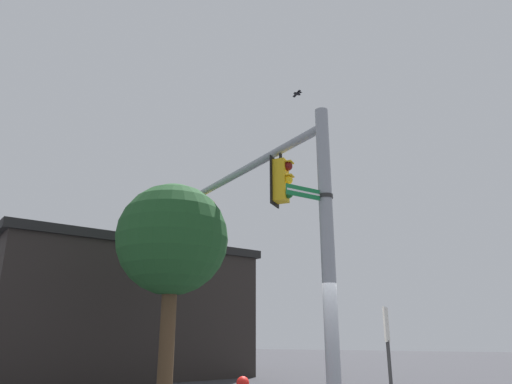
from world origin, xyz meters
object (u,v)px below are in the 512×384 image
traffic_light_nearest_pole (282,181)px  street_name_sign (316,195)px  bird_flying (297,94)px  traffic_light_mid_inner (204,216)px  historical_marker (387,340)px

traffic_light_nearest_pole → street_name_sign: traffic_light_nearest_pole is taller
traffic_light_nearest_pole → bird_flying: 2.78m
traffic_light_mid_inner → bird_flying: bearing=66.3°
historical_marker → traffic_light_mid_inner: bearing=-101.4°
traffic_light_nearest_pole → bird_flying: (-0.70, 0.24, 2.68)m
street_name_sign → historical_marker: 3.79m
traffic_light_nearest_pole → historical_marker: (-1.21, 2.02, -3.69)m
historical_marker → bird_flying: bearing=-74.1°
traffic_light_nearest_pole → historical_marker: 4.37m
traffic_light_nearest_pole → traffic_light_mid_inner: size_ratio=1.00×
traffic_light_mid_inner → traffic_light_nearest_pole: bearing=56.1°
bird_flying → traffic_light_nearest_pole: bearing=-18.9°
traffic_light_mid_inner → street_name_sign: size_ratio=1.30×
traffic_light_nearest_pole → traffic_light_mid_inner: bearing=-123.9°
traffic_light_nearest_pole → traffic_light_mid_inner: same height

